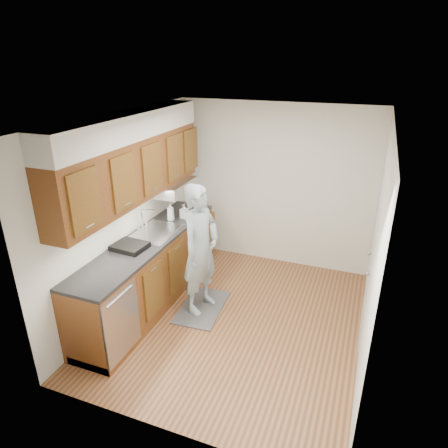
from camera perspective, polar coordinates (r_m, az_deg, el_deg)
name	(u,v)px	position (r m, az deg, el deg)	size (l,w,h in m)	color
floor	(236,320)	(5.22, 1.68, -13.48)	(3.50, 3.50, 0.00)	#935F37
ceiling	(239,119)	(4.24, 2.09, 14.78)	(3.50, 3.50, 0.00)	white
wall_left	(126,213)	(5.23, -13.86, 1.56)	(0.02, 3.50, 2.50)	silver
wall_right	(375,251)	(4.39, 20.75, -3.64)	(0.02, 3.50, 2.50)	silver
wall_back	(275,186)	(6.16, 7.23, 5.35)	(3.00, 0.02, 2.50)	silver
counter	(151,269)	(5.40, -10.44, -6.38)	(0.64, 2.80, 1.30)	brown
upper_cabinets	(134,159)	(4.97, -12.71, 9.01)	(0.47, 2.80, 1.21)	brown
closet_door	(372,257)	(4.75, 20.33, -4.51)	(0.02, 1.22, 2.05)	white
floor_mat	(202,307)	(5.43, -3.16, -11.76)	(0.53, 0.90, 0.02)	#565658
person	(200,241)	(4.94, -3.40, -2.49)	(0.68, 0.45, 1.93)	#91A5B0
soap_bottle_a	(170,211)	(5.65, -7.66, 1.79)	(0.11, 0.11, 0.27)	silver
soap_bottle_b	(184,211)	(5.73, -5.71, 1.85)	(0.10, 0.10, 0.21)	silver
steel_can	(184,213)	(5.78, -5.68, 1.62)	(0.07, 0.07, 0.13)	#A5A5AA
dish_rack	(130,246)	(4.96, -13.31, -3.12)	(0.39, 0.33, 0.06)	black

